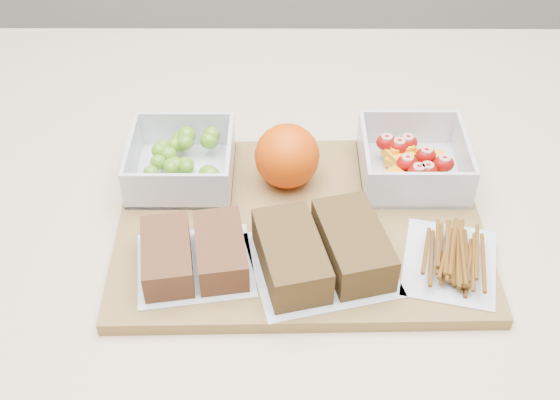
# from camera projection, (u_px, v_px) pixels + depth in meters

# --- Properties ---
(cutting_board) EXTENTS (0.43, 0.31, 0.02)m
(cutting_board) POSITION_uv_depth(u_px,v_px,m) (300.00, 225.00, 0.82)
(cutting_board) COLOR olive
(cutting_board) RESTS_ON counter
(grape_container) EXTENTS (0.12, 0.12, 0.05)m
(grape_container) POSITION_uv_depth(u_px,v_px,m) (183.00, 161.00, 0.86)
(grape_container) COLOR silver
(grape_container) RESTS_ON cutting_board
(fruit_container) EXTENTS (0.13, 0.13, 0.05)m
(fruit_container) POSITION_uv_depth(u_px,v_px,m) (413.00, 162.00, 0.86)
(fruit_container) COLOR silver
(fruit_container) RESTS_ON cutting_board
(orange) EXTENTS (0.08, 0.08, 0.08)m
(orange) POSITION_uv_depth(u_px,v_px,m) (287.00, 156.00, 0.84)
(orange) COLOR #E64905
(orange) RESTS_ON cutting_board
(sandwich_bag_left) EXTENTS (0.14, 0.13, 0.04)m
(sandwich_bag_left) POSITION_uv_depth(u_px,v_px,m) (194.00, 254.00, 0.75)
(sandwich_bag_left) COLOR silver
(sandwich_bag_left) RESTS_ON cutting_board
(sandwich_bag_center) EXTENTS (0.18, 0.16, 0.05)m
(sandwich_bag_center) POSITION_uv_depth(u_px,v_px,m) (322.00, 251.00, 0.75)
(sandwich_bag_center) COLOR silver
(sandwich_bag_center) RESTS_ON cutting_board
(pretzel_bag) EXTENTS (0.12, 0.14, 0.03)m
(pretzel_bag) POSITION_uv_depth(u_px,v_px,m) (451.00, 255.00, 0.75)
(pretzel_bag) COLOR silver
(pretzel_bag) RESTS_ON cutting_board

